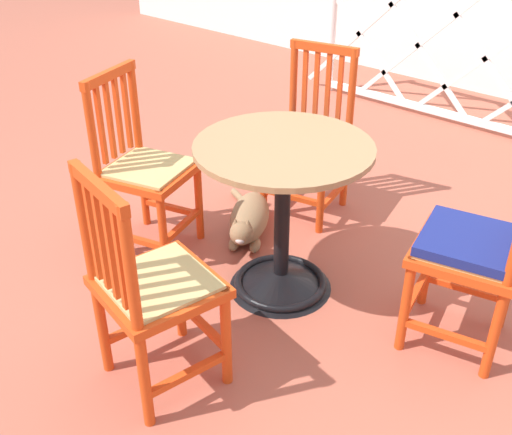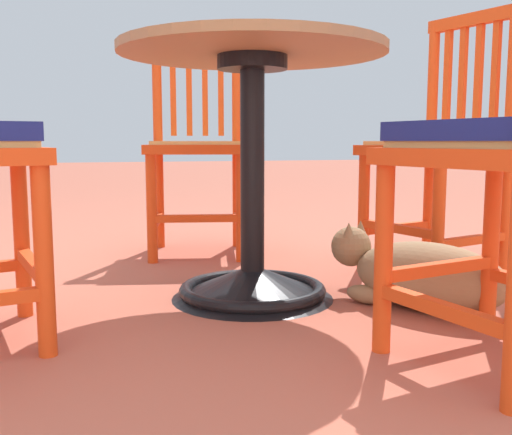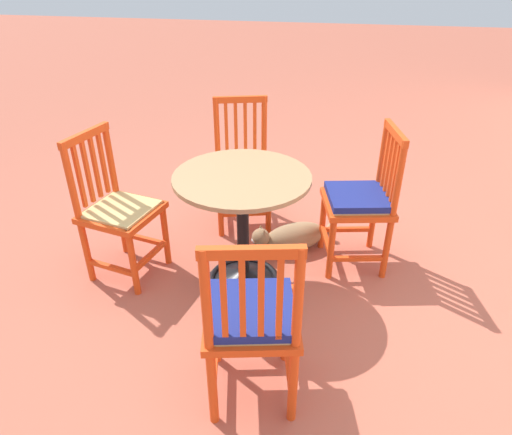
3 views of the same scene
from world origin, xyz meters
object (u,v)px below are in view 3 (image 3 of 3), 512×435
orange_chair_at_corner (361,202)px  tabby_cat (290,238)px  orange_chair_by_planter (242,168)px  orange_chair_tucked_in (118,211)px  orange_chair_facing_out (251,319)px  cafe_table (243,244)px

orange_chair_at_corner → tabby_cat: orange_chair_at_corner is taller
orange_chair_by_planter → orange_chair_tucked_in: (0.75, -0.60, 0.00)m
orange_chair_by_planter → orange_chair_facing_out: same height
cafe_table → orange_chair_at_corner: 0.77m
orange_chair_by_planter → orange_chair_tucked_in: size_ratio=1.00×
cafe_table → orange_chair_by_planter: 0.77m
orange_chair_tucked_in → tabby_cat: size_ratio=1.63×
orange_chair_tucked_in → orange_chair_by_planter: bearing=141.5°
orange_chair_by_planter → orange_chair_at_corner: 0.91m
tabby_cat → orange_chair_by_planter: bearing=-129.6°
orange_chair_by_planter → tabby_cat: (0.33, 0.40, -0.34)m
orange_chair_by_planter → tabby_cat: size_ratio=1.63×
orange_chair_facing_out → orange_chair_tucked_in: bearing=-128.3°
orange_chair_at_corner → tabby_cat: 0.56m
orange_chair_at_corner → orange_chair_facing_out: bearing=-21.9°
cafe_table → tabby_cat: 0.51m
orange_chair_tucked_in → orange_chair_at_corner: 1.47m
orange_chair_facing_out → orange_chair_at_corner: size_ratio=1.00×
orange_chair_tucked_in → orange_chair_facing_out: bearing=51.7°
orange_chair_by_planter → orange_chair_facing_out: bearing=13.8°
orange_chair_by_planter → orange_chair_facing_out: 1.56m
orange_chair_facing_out → orange_chair_at_corner: 1.23m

